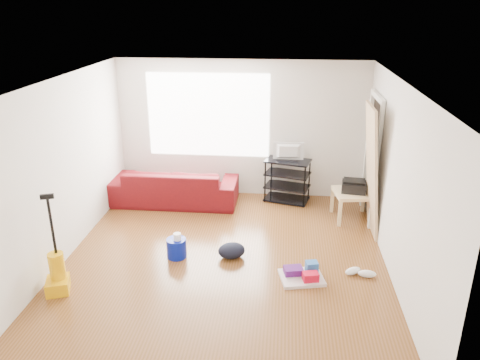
# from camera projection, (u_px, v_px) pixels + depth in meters

# --- Properties ---
(room) EXTENTS (4.51, 5.01, 2.51)m
(room) POSITION_uv_depth(u_px,v_px,m) (230.00, 174.00, 6.30)
(room) COLOR brown
(room) RESTS_ON ground
(sofa) EXTENTS (2.22, 0.87, 0.65)m
(sofa) POSITION_uv_depth(u_px,v_px,m) (176.00, 202.00, 8.53)
(sofa) COLOR #46090E
(sofa) RESTS_ON ground
(tv_stand) EXTENTS (0.87, 0.63, 0.78)m
(tv_stand) POSITION_uv_depth(u_px,v_px,m) (287.00, 180.00, 8.46)
(tv_stand) COLOR black
(tv_stand) RESTS_ON ground
(tv) EXTENTS (0.54, 0.07, 0.31)m
(tv) POSITION_uv_depth(u_px,v_px,m) (288.00, 152.00, 8.26)
(tv) COLOR black
(tv) RESTS_ON tv_stand
(side_table) EXTENTS (0.68, 0.68, 0.49)m
(side_table) POSITION_uv_depth(u_px,v_px,m) (353.00, 196.00, 7.75)
(side_table) COLOR tan
(side_table) RESTS_ON ground
(printer) EXTENTS (0.43, 0.35, 0.20)m
(printer) POSITION_uv_depth(u_px,v_px,m) (354.00, 186.00, 7.69)
(printer) COLOR black
(printer) RESTS_ON side_table
(bucket) EXTENTS (0.34, 0.34, 0.28)m
(bucket) POSITION_uv_depth(u_px,v_px,m) (177.00, 257.00, 6.72)
(bucket) COLOR #041390
(bucket) RESTS_ON ground
(toilet_paper) EXTENTS (0.11, 0.11, 0.10)m
(toilet_paper) POSITION_uv_depth(u_px,v_px,m) (178.00, 245.00, 6.64)
(toilet_paper) COLOR white
(toilet_paper) RESTS_ON bucket
(cleaning_tray) EXTENTS (0.64, 0.56, 0.20)m
(cleaning_tray) POSITION_uv_depth(u_px,v_px,m) (303.00, 274.00, 6.17)
(cleaning_tray) COLOR beige
(cleaning_tray) RESTS_ON ground
(backpack) EXTENTS (0.47, 0.43, 0.21)m
(backpack) POSITION_uv_depth(u_px,v_px,m) (232.00, 257.00, 6.71)
(backpack) COLOR black
(backpack) RESTS_ON ground
(sneakers) EXTENTS (0.43, 0.22, 0.10)m
(sneakers) POSITION_uv_depth(u_px,v_px,m) (360.00, 272.00, 6.24)
(sneakers) COLOR white
(sneakers) RESTS_ON ground
(vacuum) EXTENTS (0.36, 0.38, 1.30)m
(vacuum) POSITION_uv_depth(u_px,v_px,m) (57.00, 274.00, 5.86)
(vacuum) COLOR #DC9C06
(vacuum) RESTS_ON ground
(door_panel) EXTENTS (0.25, 0.81, 2.02)m
(door_panel) POSITION_uv_depth(u_px,v_px,m) (365.00, 230.00, 7.50)
(door_panel) COLOR tan
(door_panel) RESTS_ON ground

